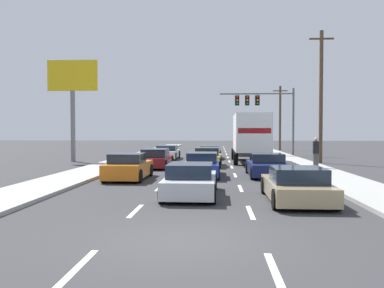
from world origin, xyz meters
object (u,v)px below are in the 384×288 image
Objects in this scene: car_maroon at (156,159)px; car_tan at (296,186)px; pedestrian_near_corner at (316,152)px; box_truck at (250,136)px; car_yellow at (207,158)px; car_silver at (191,181)px; car_navy at (267,166)px; traffic_signal_mast at (259,105)px; utility_pole_far at (280,117)px; utility_pole_mid at (321,95)px; car_blue at (203,165)px; roadside_billboard at (73,90)px; car_orange at (128,167)px; car_white at (167,153)px; car_black at (210,153)px.

car_maroon is 14.04m from car_tan.
box_truck is at bearing 124.13° from pedestrian_near_corner.
car_yellow is 0.95× the size of car_silver.
car_silver is 1.04× the size of car_navy.
traffic_signal_mast is (1.42, 25.92, 4.44)m from car_tan.
utility_pole_far is at bearing 82.07° from car_tan.
car_tan is 0.44× the size of utility_pole_mid.
car_silver is at bearing -103.59° from utility_pole_far.
traffic_signal_mast is (4.85, 18.49, 4.40)m from car_blue.
car_tan is (3.32, -13.63, -0.04)m from car_yellow.
utility_pole_far reaches higher than pedestrian_near_corner.
car_navy is 0.58× the size of traffic_signal_mast.
utility_pole_far is at bearing 46.93° from roadside_billboard.
utility_pole_mid reaches higher than car_maroon.
pedestrian_near_corner is (3.60, -5.32, -0.98)m from box_truck.
car_blue reaches higher than car_maroon.
utility_pole_far is (0.23, 20.92, -0.88)m from utility_pole_mid.
roadside_billboard reaches higher than car_maroon.
car_tan is at bearing -76.30° from car_yellow.
car_tan is 38.33m from utility_pole_far.
car_navy is 18.83m from traffic_signal_mast.
car_orange is at bearing 140.10° from car_tan.
car_silver is at bearing -118.58° from utility_pole_mid.
pedestrian_near_corner is at bearing -82.14° from traffic_signal_mast.
box_truck is (6.85, 10.91, 1.46)m from car_orange.
car_blue reaches higher than car_tan.
utility_pole_mid reaches higher than car_silver.
roadside_billboard is at bearing -154.01° from car_white.
box_truck is at bearing 90.67° from car_tan.
utility_pole_far is (8.55, 16.52, 3.66)m from car_black.
car_orange reaches higher than car_white.
traffic_signal_mast is 0.73× the size of utility_pole_mid.
car_yellow is (3.33, 1.27, 0.00)m from car_maroon.
utility_pole_mid reaches higher than box_truck.
car_maroon is (0.30, -8.28, 0.03)m from car_white.
car_yellow is at bearing -158.84° from utility_pole_mid.
car_maroon is at bearing -115.12° from utility_pole_far.
car_tan is (7.05, -5.89, -0.06)m from car_orange.
utility_pole_far is (8.70, 30.37, 3.60)m from car_blue.
car_orange is 0.95× the size of car_black.
car_orange is at bearing -112.91° from traffic_signal_mast.
car_yellow is at bearing 118.74° from car_navy.
roadside_billboard is at bearing -159.24° from car_black.
roadside_billboard is (-10.52, 9.80, 5.06)m from car_blue.
utility_pole_far is (5.46, 21.00, 2.12)m from box_truck.
car_white is 0.93× the size of car_maroon.
pedestrian_near_corner is at bearing -5.01° from car_maroon.
box_truck reaches higher than car_navy.
utility_pole_far reaches higher than roadside_billboard.
utility_pole_far reaches higher than car_white.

